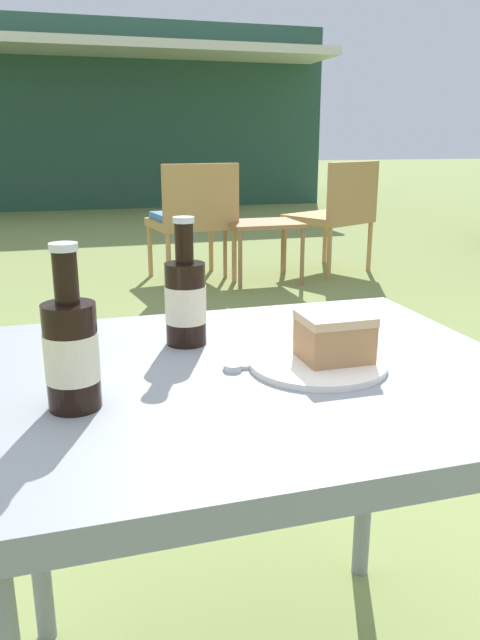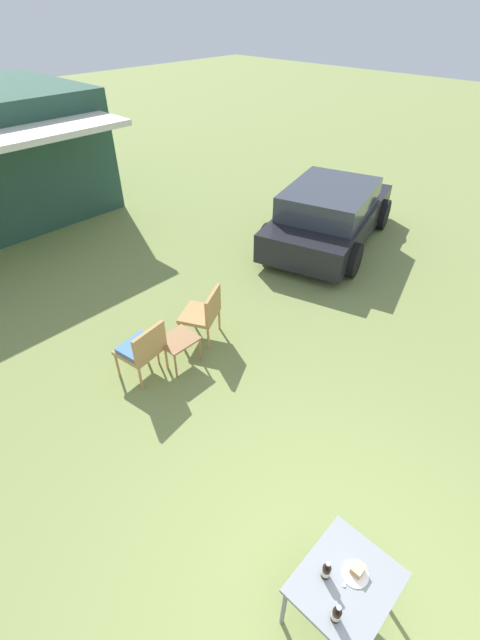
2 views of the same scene
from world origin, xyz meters
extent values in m
plane|color=olive|center=(0.00, 0.00, 0.00)|extent=(60.00, 60.00, 0.00)
cube|color=black|center=(6.01, 4.18, 0.48)|extent=(4.19, 2.70, 0.58)
cube|color=#383D47|center=(5.83, 4.13, 1.02)|extent=(2.47, 2.11, 0.51)
cylinder|color=black|center=(6.93, 5.36, 0.34)|extent=(0.70, 0.37, 0.67)
cylinder|color=black|center=(7.41, 3.63, 0.34)|extent=(0.70, 0.37, 0.67)
cylinder|color=black|center=(4.62, 4.73, 0.34)|extent=(0.70, 0.37, 0.67)
cylinder|color=black|center=(5.09, 2.99, 0.34)|extent=(0.70, 0.37, 0.67)
cylinder|color=#B2844C|center=(0.91, 4.02, 0.20)|extent=(0.04, 0.04, 0.40)
cylinder|color=#B2844C|center=(0.40, 3.95, 0.20)|extent=(0.04, 0.04, 0.40)
cylinder|color=#B2844C|center=(0.97, 3.56, 0.20)|extent=(0.04, 0.04, 0.40)
cylinder|color=#B2844C|center=(0.47, 3.49, 0.20)|extent=(0.04, 0.04, 0.40)
cube|color=#B2844C|center=(0.69, 3.76, 0.43)|extent=(0.63, 0.60, 0.06)
cube|color=#B2844C|center=(0.72, 3.52, 0.67)|extent=(0.57, 0.13, 0.42)
cube|color=#4C7FB7|center=(0.69, 3.76, 0.48)|extent=(0.57, 0.51, 0.05)
cylinder|color=#B2844C|center=(1.94, 4.08, 0.20)|extent=(0.04, 0.04, 0.40)
cylinder|color=#B2844C|center=(1.48, 3.85, 0.20)|extent=(0.04, 0.04, 0.40)
cylinder|color=#B2844C|center=(2.15, 3.66, 0.20)|extent=(0.04, 0.04, 0.40)
cylinder|color=#B2844C|center=(1.69, 3.43, 0.20)|extent=(0.04, 0.04, 0.40)
cube|color=#B2844C|center=(1.82, 3.76, 0.43)|extent=(0.74, 0.72, 0.06)
cube|color=#B2844C|center=(1.92, 3.54, 0.67)|extent=(0.53, 0.30, 0.42)
cube|color=#996B42|center=(1.19, 3.52, 0.44)|extent=(0.52, 0.46, 0.03)
cylinder|color=#996B42|center=(0.95, 3.32, 0.21)|extent=(0.03, 0.03, 0.42)
cylinder|color=#996B42|center=(1.42, 3.32, 0.21)|extent=(0.03, 0.03, 0.42)
cylinder|color=#996B42|center=(0.95, 3.73, 0.21)|extent=(0.03, 0.03, 0.42)
cylinder|color=#996B42|center=(1.42, 3.73, 0.21)|extent=(0.03, 0.03, 0.42)
cube|color=gray|center=(0.00, 0.00, 0.67)|extent=(0.83, 0.70, 0.04)
cylinder|color=gray|center=(0.37, -0.31, 0.33)|extent=(0.04, 0.04, 0.65)
cylinder|color=gray|center=(-0.37, 0.31, 0.33)|extent=(0.04, 0.04, 0.65)
cylinder|color=gray|center=(0.37, 0.31, 0.33)|extent=(0.04, 0.04, 0.65)
cylinder|color=white|center=(0.09, -0.02, 0.70)|extent=(0.22, 0.22, 0.01)
cube|color=#AD7A4C|center=(0.12, -0.02, 0.73)|extent=(0.10, 0.09, 0.06)
cube|color=tan|center=(0.12, -0.02, 0.77)|extent=(0.11, 0.09, 0.01)
cylinder|color=black|center=(-0.08, 0.15, 0.77)|extent=(0.07, 0.07, 0.14)
cylinder|color=black|center=(-0.08, 0.15, 0.87)|extent=(0.03, 0.03, 0.07)
cylinder|color=silver|center=(-0.08, 0.15, 0.91)|extent=(0.04, 0.04, 0.01)
cylinder|color=beige|center=(-0.08, 0.15, 0.77)|extent=(0.07, 0.07, 0.06)
cylinder|color=black|center=(-0.28, -0.07, 0.77)|extent=(0.07, 0.07, 0.14)
cylinder|color=black|center=(-0.28, -0.07, 0.87)|extent=(0.03, 0.03, 0.07)
cylinder|color=silver|center=(-0.28, -0.07, 0.91)|extent=(0.04, 0.04, 0.01)
cylinder|color=beige|center=(-0.28, -0.07, 0.77)|extent=(0.07, 0.07, 0.06)
cube|color=silver|center=(0.04, -0.01, 0.70)|extent=(0.19, 0.03, 0.01)
cylinder|color=silver|center=(-0.04, 0.00, 0.70)|extent=(0.03, 0.03, 0.01)
camera|label=1|loc=(-0.29, -0.87, 1.04)|focal=35.00mm
camera|label=2|loc=(-1.61, -0.35, 4.42)|focal=24.00mm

